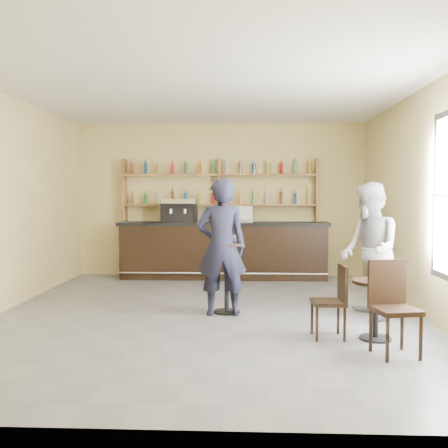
{
  "coord_description": "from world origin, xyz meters",
  "views": [
    {
      "loc": [
        0.54,
        -7.0,
        1.71
      ],
      "look_at": [
        0.2,
        0.8,
        1.25
      ],
      "focal_mm": 40.0,
      "sensor_mm": 36.0,
      "label": 1
    }
  ],
  "objects_px": {
    "man_main": "(221,247)",
    "chair_south": "(396,309)",
    "pedestal_table": "(227,278)",
    "cafe_table": "(376,310)",
    "chair_west": "(328,301)",
    "pastry_case": "(239,214)",
    "bar_counter": "(223,250)",
    "patron_second": "(369,251)",
    "espresso_machine": "(179,210)"
  },
  "relations": [
    {
      "from": "man_main",
      "to": "chair_south",
      "type": "distance_m",
      "value": 2.63
    },
    {
      "from": "pedestal_table",
      "to": "chair_south",
      "type": "height_order",
      "value": "pedestal_table"
    },
    {
      "from": "man_main",
      "to": "cafe_table",
      "type": "distance_m",
      "value": 2.27
    },
    {
      "from": "chair_west",
      "to": "pastry_case",
      "type": "bearing_deg",
      "value": -168.04
    },
    {
      "from": "bar_counter",
      "to": "pedestal_table",
      "type": "bearing_deg",
      "value": -86.54
    },
    {
      "from": "cafe_table",
      "to": "chair_west",
      "type": "xyz_separation_m",
      "value": [
        -0.55,
        0.05,
        0.09
      ]
    },
    {
      "from": "pastry_case",
      "to": "patron_second",
      "type": "relative_size",
      "value": 0.29
    },
    {
      "from": "espresso_machine",
      "to": "pastry_case",
      "type": "distance_m",
      "value": 1.23
    },
    {
      "from": "espresso_machine",
      "to": "pastry_case",
      "type": "height_order",
      "value": "espresso_machine"
    },
    {
      "from": "bar_counter",
      "to": "chair_south",
      "type": "bearing_deg",
      "value": -67.32
    },
    {
      "from": "chair_south",
      "to": "man_main",
      "type": "bearing_deg",
      "value": 125.83
    },
    {
      "from": "espresso_machine",
      "to": "pastry_case",
      "type": "relative_size",
      "value": 1.23
    },
    {
      "from": "patron_second",
      "to": "chair_west",
      "type": "bearing_deg",
      "value": -40.64
    },
    {
      "from": "man_main",
      "to": "pedestal_table",
      "type": "bearing_deg",
      "value": -123.25
    },
    {
      "from": "espresso_machine",
      "to": "cafe_table",
      "type": "bearing_deg",
      "value": -47.32
    },
    {
      "from": "pedestal_table",
      "to": "cafe_table",
      "type": "height_order",
      "value": "pedestal_table"
    },
    {
      "from": "chair_south",
      "to": "chair_west",
      "type": "bearing_deg",
      "value": 120.38
    },
    {
      "from": "pedestal_table",
      "to": "man_main",
      "type": "height_order",
      "value": "man_main"
    },
    {
      "from": "bar_counter",
      "to": "chair_south",
      "type": "distance_m",
      "value": 5.29
    },
    {
      "from": "espresso_machine",
      "to": "man_main",
      "type": "height_order",
      "value": "man_main"
    },
    {
      "from": "chair_south",
      "to": "bar_counter",
      "type": "bearing_deg",
      "value": 100.35
    },
    {
      "from": "bar_counter",
      "to": "chair_south",
      "type": "relative_size",
      "value": 4.23
    },
    {
      "from": "man_main",
      "to": "patron_second",
      "type": "distance_m",
      "value": 2.04
    },
    {
      "from": "pedestal_table",
      "to": "chair_south",
      "type": "bearing_deg",
      "value": -45.1
    },
    {
      "from": "pedestal_table",
      "to": "chair_south",
      "type": "xyz_separation_m",
      "value": [
        1.86,
        -1.86,
        -0.01
      ]
    },
    {
      "from": "cafe_table",
      "to": "bar_counter",
      "type": "bearing_deg",
      "value": 114.93
    },
    {
      "from": "bar_counter",
      "to": "espresso_machine",
      "type": "relative_size",
      "value": 6.33
    },
    {
      "from": "pedestal_table",
      "to": "pastry_case",
      "type": "bearing_deg",
      "value": 87.25
    },
    {
      "from": "pedestal_table",
      "to": "cafe_table",
      "type": "xyz_separation_m",
      "value": [
        1.81,
        -1.26,
        -0.16
      ]
    },
    {
      "from": "pastry_case",
      "to": "man_main",
      "type": "height_order",
      "value": "man_main"
    },
    {
      "from": "man_main",
      "to": "patron_second",
      "type": "height_order",
      "value": "man_main"
    },
    {
      "from": "pastry_case",
      "to": "patron_second",
      "type": "distance_m",
      "value": 3.78
    },
    {
      "from": "chair_west",
      "to": "espresso_machine",
      "type": "bearing_deg",
      "value": -153.79
    },
    {
      "from": "chair_south",
      "to": "espresso_machine",
      "type": "bearing_deg",
      "value": 108.76
    },
    {
      "from": "man_main",
      "to": "cafe_table",
      "type": "xyz_separation_m",
      "value": [
        1.88,
        -1.12,
        -0.62
      ]
    },
    {
      "from": "espresso_machine",
      "to": "man_main",
      "type": "xyz_separation_m",
      "value": [
        1.02,
        -3.16,
        -0.42
      ]
    },
    {
      "from": "espresso_machine",
      "to": "pastry_case",
      "type": "xyz_separation_m",
      "value": [
        1.23,
        0.0,
        -0.08
      ]
    },
    {
      "from": "bar_counter",
      "to": "cafe_table",
      "type": "relative_size",
      "value": 6.02
    },
    {
      "from": "man_main",
      "to": "chair_south",
      "type": "xyz_separation_m",
      "value": [
        1.93,
        -1.72,
        -0.47
      ]
    },
    {
      "from": "pastry_case",
      "to": "cafe_table",
      "type": "bearing_deg",
      "value": -61.79
    },
    {
      "from": "chair_west",
      "to": "patron_second",
      "type": "relative_size",
      "value": 0.46
    },
    {
      "from": "patron_second",
      "to": "pedestal_table",
      "type": "bearing_deg",
      "value": -101.63
    },
    {
      "from": "pastry_case",
      "to": "pedestal_table",
      "type": "distance_m",
      "value": 3.13
    },
    {
      "from": "cafe_table",
      "to": "espresso_machine",
      "type": "bearing_deg",
      "value": 124.05
    },
    {
      "from": "bar_counter",
      "to": "chair_west",
      "type": "bearing_deg",
      "value": -71.21
    },
    {
      "from": "espresso_machine",
      "to": "cafe_table",
      "type": "height_order",
      "value": "espresso_machine"
    },
    {
      "from": "man_main",
      "to": "cafe_table",
      "type": "height_order",
      "value": "man_main"
    },
    {
      "from": "chair_south",
      "to": "pastry_case",
      "type": "bearing_deg",
      "value": 97.0
    },
    {
      "from": "bar_counter",
      "to": "chair_west",
      "type": "xyz_separation_m",
      "value": [
        1.44,
        -4.23,
        -0.14
      ]
    },
    {
      "from": "chair_south",
      "to": "pedestal_table",
      "type": "bearing_deg",
      "value": 122.57
    }
  ]
}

